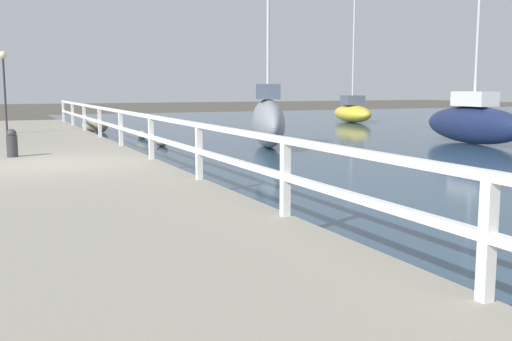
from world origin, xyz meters
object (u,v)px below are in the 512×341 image
Objects in this scene: sailboat_navy at (473,122)px; dock_lamp at (4,72)px; sailboat_gray at (268,120)px; sailboat_yellow at (352,112)px; mooring_bollard at (12,143)px.

dock_lamp is at bearing 155.86° from sailboat_navy.
sailboat_navy is (6.60, -1.88, -0.12)m from sailboat_gray.
sailboat_yellow reaches higher than dock_lamp.
mooring_bollard is 21.31m from sailboat_yellow.
mooring_bollard is 0.23× the size of dock_lamp.
sailboat_gray is at bearing 17.06° from mooring_bollard.
sailboat_navy is at bearing -93.61° from sailboat_yellow.
dock_lamp is at bearing 89.04° from mooring_bollard.
dock_lamp is at bearing 164.57° from sailboat_gray.
sailboat_gray is (7.39, -5.37, -1.54)m from dock_lamp.
sailboat_yellow is at bearing 78.40° from sailboat_navy.
sailboat_gray is at bearing 167.33° from sailboat_navy.
sailboat_navy reaches higher than mooring_bollard.
sailboat_yellow is 1.52× the size of sailboat_navy.
mooring_bollard is at bearing -133.06° from sailboat_yellow.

